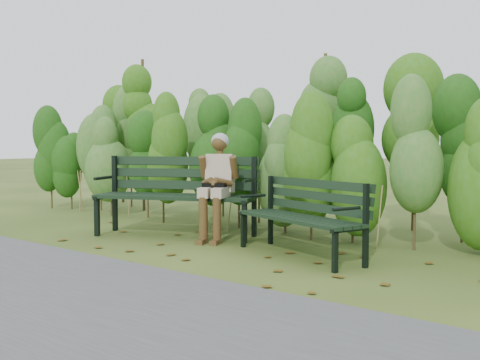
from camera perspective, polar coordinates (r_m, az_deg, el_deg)
The scene contains 7 objects.
ground at distance 5.95m, azimuth -2.14°, elevation -7.39°, with size 80.00×80.00×0.00m, color #374B19.
footpath at distance 4.57m, azimuth -20.94°, elevation -10.94°, with size 60.00×2.50×0.01m, color #474749.
hedge_band at distance 7.35m, azimuth 7.45°, elevation 4.53°, with size 11.04×1.67×2.42m.
leaf_litter at distance 6.08m, azimuth -4.83°, elevation -7.14°, with size 6.00×2.26×0.01m.
bench_left at distance 7.07m, azimuth -6.29°, elevation -0.89°, with size 2.07×1.39×0.99m.
bench_right at distance 5.76m, azimuth 6.64°, elevation -3.15°, with size 1.64×0.97×0.78m.
seated_woman at distance 6.68m, azimuth -2.34°, elevation 0.22°, with size 0.56×0.74×1.28m.
Camera 1 is at (3.84, -4.40, 1.13)m, focal length 42.00 mm.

